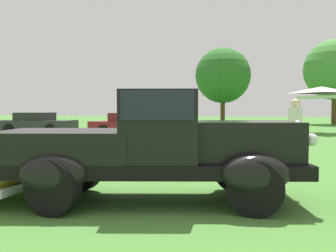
% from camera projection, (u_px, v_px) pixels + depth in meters
% --- Properties ---
extents(ground_plane, '(120.00, 120.00, 0.00)m').
position_uv_depth(ground_plane, '(160.00, 202.00, 5.51)').
color(ground_plane, '#42752D').
extents(feature_pickup_truck, '(4.77, 2.73, 1.70)m').
position_uv_depth(feature_pickup_truck, '(154.00, 146.00, 5.51)').
color(feature_pickup_truck, black).
rests_on(feature_pickup_truck, ground_plane).
extents(show_car_charcoal, '(4.16, 1.98, 1.22)m').
position_uv_depth(show_car_charcoal, '(37.00, 124.00, 19.82)').
color(show_car_charcoal, '#28282D').
rests_on(show_car_charcoal, ground_plane).
extents(show_car_burgundy, '(4.39, 1.80, 1.22)m').
position_uv_depth(show_car_burgundy, '(134.00, 125.00, 17.96)').
color(show_car_burgundy, maroon).
rests_on(show_car_burgundy, ground_plane).
extents(spectator_near_truck, '(0.34, 0.45, 1.69)m').
position_uv_depth(spectator_near_truck, '(295.00, 128.00, 9.43)').
color(spectator_near_truck, '#283351').
rests_on(spectator_near_truck, ground_plane).
extents(spectator_between_cars, '(0.44, 0.46, 1.69)m').
position_uv_depth(spectator_between_cars, '(165.00, 129.00, 9.15)').
color(spectator_between_cars, '#383838').
rests_on(spectator_between_cars, ground_plane).
extents(canopy_tent_left_field, '(3.22, 3.22, 2.71)m').
position_uv_depth(canopy_tent_left_field, '(166.00, 94.00, 23.78)').
color(canopy_tent_left_field, '#B7B7BC').
rests_on(canopy_tent_left_field, ground_plane).
extents(canopy_tent_center_field, '(2.73, 2.73, 2.71)m').
position_uv_depth(canopy_tent_center_field, '(321.00, 92.00, 20.87)').
color(canopy_tent_center_field, '#B7B7BC').
rests_on(canopy_tent_center_field, ground_plane).
extents(treeline_far_left, '(5.33, 5.33, 7.30)m').
position_uv_depth(treeline_far_left, '(223.00, 76.00, 34.87)').
color(treeline_far_left, brown).
rests_on(treeline_far_left, ground_plane).
extents(treeline_mid_left, '(5.47, 5.47, 7.68)m').
position_uv_depth(treeline_mid_left, '(335.00, 70.00, 32.46)').
color(treeline_mid_left, brown).
rests_on(treeline_mid_left, ground_plane).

